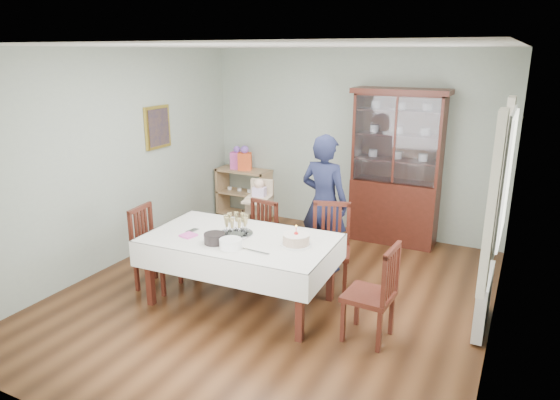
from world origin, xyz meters
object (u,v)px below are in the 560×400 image
Objects in this scene: china_cabinet at (396,165)px; woman at (324,203)px; high_chair at (260,221)px; gift_bag_pink at (237,159)px; sideboard at (244,193)px; dining_table at (241,270)px; champagne_tray at (236,228)px; birthday_cake at (296,240)px; chair_end_left at (157,264)px; gift_bag_orange at (245,159)px; chair_far_left at (257,254)px; chair_far_right at (329,265)px; chair_end_right at (370,311)px.

china_cabinet is 1.27× the size of woman.
gift_bag_pink reaches higher than high_chair.
sideboard is at bearing 120.07° from high_chair.
dining_table is 0.46m from champagne_tray.
birthday_cake is 3.37m from gift_bag_pink.
chair_end_left is 2.42× the size of gift_bag_orange.
gift_bag_orange is at bearing 131.08° from chair_far_left.
chair_far_right is at bearing -70.06° from chair_end_left.
chair_far_left is at bearing 105.79° from dining_table.
high_chair reaches higher than birthday_cake.
china_cabinet reaches higher than chair_end_left.
champagne_tray is 2.89m from gift_bag_orange.
chair_end_left is at bearing -174.02° from birthday_cake.
sideboard is 2.26× the size of gift_bag_orange.
sideboard is 0.58m from gift_bag_pink.
chair_end_left is 2.84m from gift_bag_pink.
sideboard is 1.40m from high_chair.
gift_bag_orange is (-0.86, 1.06, 0.59)m from high_chair.
chair_end_left is at bearing -78.61° from gift_bag_pink.
birthday_cake is at bearing -30.56° from chair_far_left.
champagne_tray is (-0.53, -1.21, -0.03)m from woman.
high_chair is 1.57m from gift_bag_pink.
dining_table is 0.74m from chair_far_left.
sideboard is 0.52× the size of woman.
sideboard is 0.99× the size of chair_far_left.
woman reaches higher than sideboard.
gift_bag_pink is at bearing 134.01° from chair_far_left.
china_cabinet reaches higher than gift_bag_pink.
gift_bag_pink reaches higher than chair_end_left.
china_cabinet reaches higher than birthday_cake.
chair_far_left is at bearing 48.30° from woman.
chair_far_right is at bearing -97.98° from china_cabinet.
gift_bag_pink is (-2.06, 1.33, 0.11)m from woman.
china_cabinet is at bearing 67.08° from champagne_tray.
high_chair is at bearing -124.07° from chair_end_right.
champagne_tray is 2.97m from gift_bag_pink.
china_cabinet is at bearing -166.52° from chair_end_right.
china_cabinet is 2.77m from champagne_tray.
champagne_tray is at bearing -86.13° from chair_end_left.
chair_end_left reaches higher than dining_table.
chair_far_left reaches higher than dining_table.
birthday_cake is at bearing -59.26° from high_chair.
high_chair is at bearing -6.45° from woman.
champagne_tray reaches higher than chair_end_right.
dining_table is 3.03m from gift_bag_orange.
chair_far_right reaches higher than chair_end_right.
chair_far_left is 1.83m from chair_end_right.
gift_bag_pink is (-2.61, 0.00, -0.15)m from china_cabinet.
high_chair is (-2.08, 1.59, 0.10)m from chair_end_right.
gift_bag_orange is at bearing -128.72° from chair_end_right.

